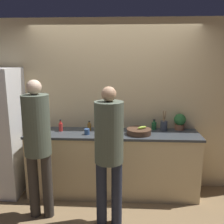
# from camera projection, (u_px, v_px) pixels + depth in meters

# --- Properties ---
(ground_plane) EXTENTS (14.00, 14.00, 0.00)m
(ground_plane) POSITION_uv_depth(u_px,v_px,m) (111.00, 204.00, 3.54)
(ground_plane) COLOR #8C704C
(wall_back) EXTENTS (5.20, 0.06, 2.60)m
(wall_back) POSITION_uv_depth(u_px,v_px,m) (114.00, 106.00, 3.86)
(wall_back) COLOR #D6BC8C
(wall_back) RESTS_ON ground_plane
(counter) EXTENTS (2.52, 0.60, 0.96)m
(counter) POSITION_uv_depth(u_px,v_px,m) (113.00, 163.00, 3.76)
(counter) COLOR beige
(counter) RESTS_ON ground_plane
(person_left) EXTENTS (0.33, 0.33, 1.78)m
(person_left) POSITION_uv_depth(u_px,v_px,m) (37.00, 139.00, 3.06)
(person_left) COLOR #38332D
(person_left) RESTS_ON ground_plane
(person_center) EXTENTS (0.34, 0.34, 1.72)m
(person_center) POSITION_uv_depth(u_px,v_px,m) (109.00, 146.00, 2.92)
(person_center) COLOR #232838
(person_center) RESTS_ON ground_plane
(fruit_bowl) EXTENTS (0.35, 0.35, 0.12)m
(fruit_bowl) POSITION_uv_depth(u_px,v_px,m) (139.00, 131.00, 3.57)
(fruit_bowl) COLOR #4C3323
(fruit_bowl) RESTS_ON counter
(utensil_crock) EXTENTS (0.10, 0.10, 0.30)m
(utensil_crock) POSITION_uv_depth(u_px,v_px,m) (164.00, 125.00, 3.75)
(utensil_crock) COLOR #3D424C
(utensil_crock) RESTS_ON counter
(bottle_green) EXTENTS (0.07, 0.07, 0.16)m
(bottle_green) POSITION_uv_depth(u_px,v_px,m) (154.00, 126.00, 3.79)
(bottle_green) COLOR #236033
(bottle_green) RESTS_ON counter
(bottle_amber) EXTENTS (0.06, 0.06, 0.14)m
(bottle_amber) POSITION_uv_depth(u_px,v_px,m) (89.00, 127.00, 3.75)
(bottle_amber) COLOR brown
(bottle_amber) RESTS_ON counter
(bottle_red) EXTENTS (0.06, 0.06, 0.18)m
(bottle_red) POSITION_uv_depth(u_px,v_px,m) (61.00, 127.00, 3.71)
(bottle_red) COLOR red
(bottle_red) RESTS_ON counter
(cup_blue) EXTENTS (0.07, 0.07, 0.08)m
(cup_blue) POSITION_uv_depth(u_px,v_px,m) (87.00, 132.00, 3.55)
(cup_blue) COLOR #335184
(cup_blue) RESTS_ON counter
(potted_plant) EXTENTS (0.18, 0.18, 0.24)m
(potted_plant) POSITION_uv_depth(u_px,v_px,m) (180.00, 121.00, 3.77)
(potted_plant) COLOR #9E6042
(potted_plant) RESTS_ON counter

